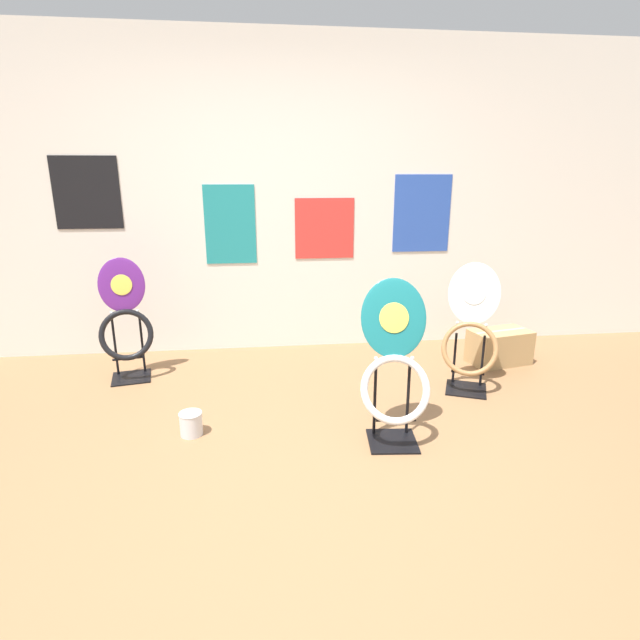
{
  "coord_description": "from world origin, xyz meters",
  "views": [
    {
      "loc": [
        -0.16,
        -2.14,
        1.51
      ],
      "look_at": [
        0.23,
        1.09,
        0.55
      ],
      "focal_mm": 28.0,
      "sensor_mm": 36.0,
      "label": 1
    }
  ],
  "objects_px": {
    "toilet_seat_display_white_plain": "(471,335)",
    "paint_can": "(191,423)",
    "storage_box": "(499,347)",
    "toilet_seat_display_purple_note": "(125,323)",
    "toilet_seat_display_teal_sax": "(394,369)"
  },
  "relations": [
    {
      "from": "toilet_seat_display_white_plain",
      "to": "paint_can",
      "type": "bearing_deg",
      "value": -166.88
    },
    {
      "from": "storage_box",
      "to": "toilet_seat_display_white_plain",
      "type": "bearing_deg",
      "value": -135.15
    },
    {
      "from": "storage_box",
      "to": "toilet_seat_display_purple_note",
      "type": "bearing_deg",
      "value": 179.31
    },
    {
      "from": "toilet_seat_display_purple_note",
      "to": "storage_box",
      "type": "height_order",
      "value": "toilet_seat_display_purple_note"
    },
    {
      "from": "toilet_seat_display_white_plain",
      "to": "storage_box",
      "type": "relative_size",
      "value": 1.73
    },
    {
      "from": "paint_can",
      "to": "toilet_seat_display_white_plain",
      "type": "bearing_deg",
      "value": 13.12
    },
    {
      "from": "toilet_seat_display_teal_sax",
      "to": "paint_can",
      "type": "bearing_deg",
      "value": 170.63
    },
    {
      "from": "toilet_seat_display_white_plain",
      "to": "toilet_seat_display_purple_note",
      "type": "bearing_deg",
      "value": 168.56
    },
    {
      "from": "paint_can",
      "to": "toilet_seat_display_purple_note",
      "type": "bearing_deg",
      "value": 121.11
    },
    {
      "from": "toilet_seat_display_white_plain",
      "to": "toilet_seat_display_teal_sax",
      "type": "distance_m",
      "value": 0.97
    },
    {
      "from": "toilet_seat_display_purple_note",
      "to": "toilet_seat_display_white_plain",
      "type": "height_order",
      "value": "toilet_seat_display_purple_note"
    },
    {
      "from": "toilet_seat_display_teal_sax",
      "to": "storage_box",
      "type": "xyz_separation_m",
      "value": [
        1.19,
        1.1,
        -0.31
      ]
    },
    {
      "from": "storage_box",
      "to": "toilet_seat_display_teal_sax",
      "type": "bearing_deg",
      "value": -137.24
    },
    {
      "from": "toilet_seat_display_teal_sax",
      "to": "storage_box",
      "type": "height_order",
      "value": "toilet_seat_display_teal_sax"
    },
    {
      "from": "toilet_seat_display_purple_note",
      "to": "toilet_seat_display_teal_sax",
      "type": "bearing_deg",
      "value": -33.08
    }
  ]
}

